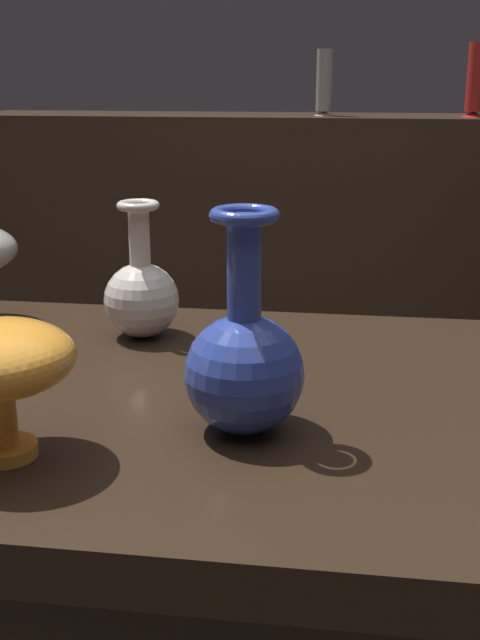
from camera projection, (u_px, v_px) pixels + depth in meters
back_display_shelf at (320, 248)px, 3.06m from camera, size 2.60×0.40×0.99m
vase_centerpiece at (244, 363)px, 0.78m from camera, size 0.12×0.12×0.22m
vase_right_accent at (141, 294)px, 1.07m from camera, size 0.10×0.10×0.18m
shelf_vase_right at (476, 82)px, 2.75m from camera, size 0.09×0.09×0.25m
shelf_vase_center at (324, 84)px, 2.84m from camera, size 0.07×0.07×0.23m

